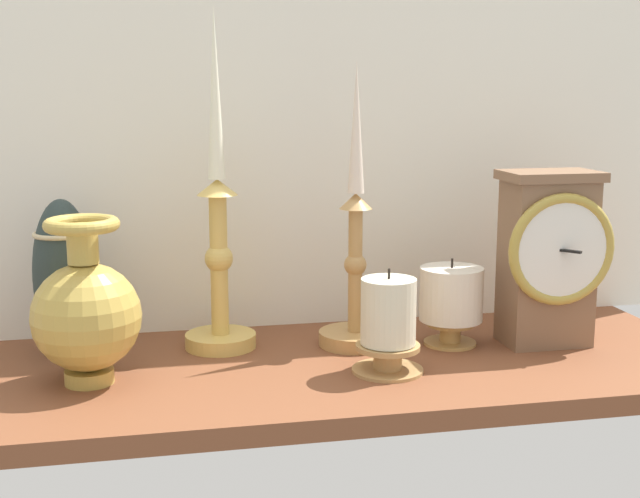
# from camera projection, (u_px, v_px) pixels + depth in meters

# --- Properties ---
(ground_plane) EXTENTS (1.00, 0.36, 0.02)m
(ground_plane) POSITION_uv_depth(u_px,v_px,m) (314.00, 372.00, 1.05)
(ground_plane) COLOR brown
(back_wall) EXTENTS (1.20, 0.02, 0.65)m
(back_wall) POSITION_uv_depth(u_px,v_px,m) (287.00, 89.00, 1.16)
(back_wall) COLOR white
(back_wall) RESTS_ON ground_plane
(mantel_clock) EXTENTS (0.14, 0.10, 0.22)m
(mantel_clock) POSITION_uv_depth(u_px,v_px,m) (549.00, 256.00, 1.10)
(mantel_clock) COLOR brown
(mantel_clock) RESTS_ON ground_plane
(candlestick_tall_left) EXTENTS (0.09, 0.09, 0.36)m
(candlestick_tall_left) POSITION_uv_depth(u_px,v_px,m) (355.00, 265.00, 1.10)
(candlestick_tall_left) COLOR tan
(candlestick_tall_left) RESTS_ON ground_plane
(candlestick_tall_center) EXTENTS (0.09, 0.09, 0.43)m
(candlestick_tall_center) POSITION_uv_depth(u_px,v_px,m) (219.00, 245.00, 1.08)
(candlestick_tall_center) COLOR #DBB559
(candlestick_tall_center) RESTS_ON ground_plane
(brass_vase_bulbous) EXTENTS (0.12, 0.12, 0.19)m
(brass_vase_bulbous) POSITION_uv_depth(u_px,v_px,m) (86.00, 312.00, 0.96)
(brass_vase_bulbous) COLOR gold
(brass_vase_bulbous) RESTS_ON ground_plane
(pillar_candle_front) EXTENTS (0.08, 0.08, 0.11)m
(pillar_candle_front) POSITION_uv_depth(u_px,v_px,m) (451.00, 300.00, 1.11)
(pillar_candle_front) COLOR tan
(pillar_candle_front) RESTS_ON ground_plane
(pillar_candle_near_clock) EXTENTS (0.08, 0.08, 0.12)m
(pillar_candle_near_clock) POSITION_uv_depth(u_px,v_px,m) (388.00, 325.00, 1.00)
(pillar_candle_near_clock) COLOR #B1864F
(pillar_candle_near_clock) RESTS_ON ground_plane
(tall_ceramic_vase) EXTENTS (0.07, 0.07, 0.20)m
(tall_ceramic_vase) POSITION_uv_depth(u_px,v_px,m) (64.00, 276.00, 1.06)
(tall_ceramic_vase) COLOR #273432
(tall_ceramic_vase) RESTS_ON ground_plane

